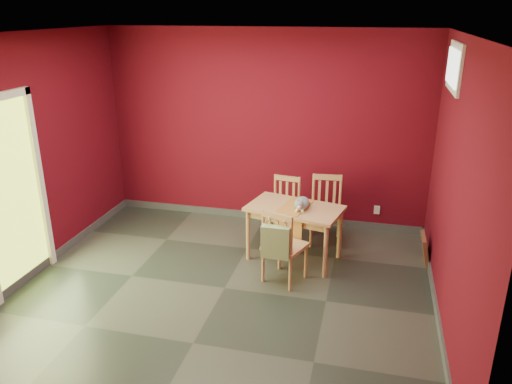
% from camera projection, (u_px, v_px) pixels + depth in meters
% --- Properties ---
extents(ground, '(4.50, 4.50, 0.00)m').
position_uv_depth(ground, '(225.00, 288.00, 5.54)').
color(ground, '#2D342D').
rests_on(ground, ground).
extents(room_shell, '(4.50, 4.50, 4.50)m').
position_uv_depth(room_shell, '(225.00, 284.00, 5.53)').
color(room_shell, '#520814').
rests_on(room_shell, ground).
extents(doorway, '(0.06, 1.01, 2.13)m').
position_uv_depth(doorway, '(10.00, 189.00, 5.28)').
color(doorway, '#B7D838').
rests_on(doorway, ground).
extents(window, '(0.05, 0.90, 0.50)m').
position_uv_depth(window, '(454.00, 67.00, 5.15)').
color(window, white).
rests_on(window, room_shell).
extents(outlet_plate, '(0.08, 0.02, 0.12)m').
position_uv_depth(outlet_plate, '(377.00, 210.00, 6.90)').
color(outlet_plate, silver).
rests_on(outlet_plate, room_shell).
extents(dining_table, '(1.22, 0.87, 0.69)m').
position_uv_depth(dining_table, '(295.00, 214.00, 5.99)').
color(dining_table, tan).
rests_on(dining_table, ground).
extents(table_runner, '(0.41, 0.65, 0.30)m').
position_uv_depth(table_runner, '(293.00, 214.00, 5.89)').
color(table_runner, '#B7752F').
rests_on(table_runner, dining_table).
extents(chair_far_left, '(0.44, 0.44, 0.84)m').
position_uv_depth(chair_far_left, '(284.00, 208.00, 6.63)').
color(chair_far_left, tan).
rests_on(chair_far_left, ground).
extents(chair_far_right, '(0.45, 0.45, 0.89)m').
position_uv_depth(chair_far_right, '(326.00, 209.00, 6.52)').
color(chair_far_right, tan).
rests_on(chair_far_right, ground).
extents(chair_near, '(0.53, 0.53, 0.88)m').
position_uv_depth(chair_near, '(283.00, 245.00, 5.54)').
color(chair_near, tan).
rests_on(chair_near, ground).
extents(tote_bag, '(0.31, 0.19, 0.43)m').
position_uv_depth(tote_bag, '(275.00, 242.00, 5.31)').
color(tote_bag, '#88A267').
rests_on(tote_bag, chair_near).
extents(cat, '(0.26, 0.39, 0.18)m').
position_uv_depth(cat, '(302.00, 201.00, 5.90)').
color(cat, slate).
rests_on(cat, table_runner).
extents(picture_frame, '(0.12, 0.36, 0.36)m').
position_uv_depth(picture_frame, '(425.00, 249.00, 6.04)').
color(picture_frame, brown).
rests_on(picture_frame, ground).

